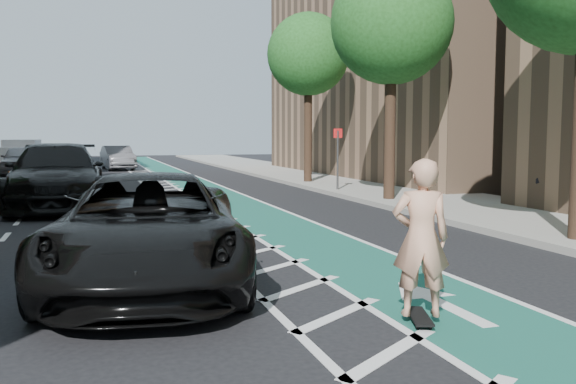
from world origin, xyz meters
name	(u,v)px	position (x,y,z in m)	size (l,w,h in m)	color
ground	(183,275)	(0.00, 0.00, 0.00)	(120.00, 120.00, 0.00)	black
bike_lane	(232,203)	(3.00, 10.00, 0.01)	(2.00, 90.00, 0.01)	#185650
buffer_strip	(186,204)	(1.50, 10.00, 0.01)	(1.40, 90.00, 0.01)	silver
sidewalk_right	(407,195)	(9.50, 10.00, 0.07)	(5.00, 90.00, 0.15)	gray
curb_right	(345,197)	(7.05, 10.00, 0.08)	(0.12, 90.00, 0.16)	gray
building_right_far	(451,1)	(17.50, 20.00, 9.50)	(14.00, 22.00, 19.00)	#84664C
tree_r_c	(396,22)	(7.90, 8.00, 5.77)	(4.20, 4.20, 7.90)	#382619
tree_r_d	(310,54)	(7.90, 16.00, 5.77)	(4.20, 4.20, 7.90)	#382619
sign_post	(338,158)	(7.60, 12.00, 1.35)	(0.35, 0.08, 2.47)	#4C4C4C
skateboard	(419,317)	(2.30, -3.38, 0.08)	(0.44, 0.78, 0.10)	black
skateboarder	(421,238)	(2.30, -3.38, 1.03)	(0.68, 0.44, 1.85)	tan
suv_near	(149,229)	(-0.56, -0.40, 0.82)	(2.73, 5.92, 1.65)	black
suv_far	(57,176)	(-2.40, 10.39, 0.99)	(2.76, 6.79, 1.97)	black
car_silver	(21,160)	(-5.21, 27.95, 0.83)	(1.96, 4.88, 1.66)	gray
car_grey	(118,158)	(0.20, 31.32, 0.78)	(1.64, 4.71, 1.55)	#59595F
pedestrian	(545,178)	(10.80, 4.48, 1.03)	(0.85, 0.66, 1.75)	black
box_truck	(21,155)	(-6.06, 36.12, 0.89)	(2.34, 4.74, 1.92)	silver
barrel_b	(21,191)	(-3.60, 11.97, 0.40)	(0.62, 0.62, 0.84)	#E9490C
barrel_c	(17,185)	(-4.00, 14.50, 0.43)	(0.67, 0.67, 0.91)	#FF630D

